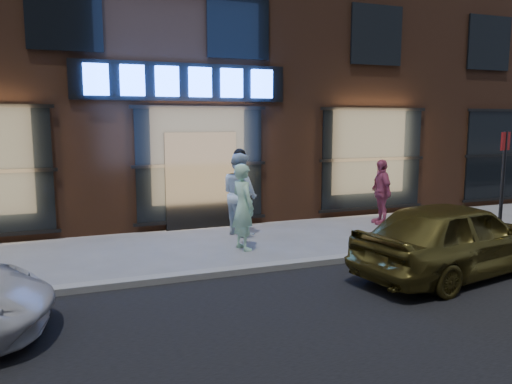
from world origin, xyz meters
The scene contains 8 objects.
ground centered at (0.00, 0.00, 0.00)m, with size 90.00×90.00×0.00m, color slate.
curb centered at (0.00, 0.00, 0.06)m, with size 60.00×0.25×0.12m, color gray.
storefront_building centered at (0.00, 7.99, 5.15)m, with size 30.20×8.28×10.30m.
man_bowtie centered at (0.28, 1.58, 0.90)m, with size 0.66×0.43×1.81m, color #C2FFD0.
man_cap centered at (0.68, 2.94, 0.97)m, with size 0.95×0.74×1.95m, color white.
passerby centered at (4.53, 2.80, 0.84)m, with size 0.99×0.41×1.69m, color #B84C6C.
gold_sedan centered at (3.12, -1.42, 0.67)m, with size 1.59×3.95×1.34m, color brown.
sign_post centered at (5.80, 0.13, 1.49)m, with size 0.38×0.17×2.46m.
Camera 1 is at (-3.09, -8.07, 2.69)m, focal length 35.00 mm.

